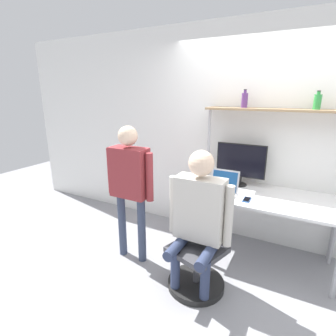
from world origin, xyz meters
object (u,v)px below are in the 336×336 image
Objects in this scene: monitor at (241,162)px; bottle_purple at (245,100)px; person_standing at (130,178)px; laptop at (223,188)px; office_chair at (199,261)px; cell_phone at (247,200)px; person_seated at (198,212)px; bottle_green at (317,102)px.

bottle_purple is (-0.01, 0.02, 0.73)m from monitor.
laptop is at bearing 30.79° from person_standing.
person_standing is at bearing 175.30° from office_chair.
cell_phone is 0.11× the size of person_seated.
monitor is 0.42× the size of person_seated.
person_standing is 2.09m from bottle_green.
person_standing is (-0.85, 0.11, 0.16)m from person_seated.
bottle_green reaches higher than office_chair.
monitor is 1.06m from person_seated.
bottle_green is at bearing 26.93° from laptop.
person_seated is at bearing -93.65° from laptop.
bottle_green is at bearing -0.00° from bottle_purple.
person_standing is 1.57m from bottle_purple.
cell_phone is at bearing -11.35° from laptop.
cell_phone is (0.28, -0.06, -0.07)m from laptop.
monitor is 3.13× the size of bottle_green.
bottle_purple is at bearing 113.77° from cell_phone.
bottle_green is at bearing 50.52° from office_chair.
bottle_purple reaches higher than bottle_green.
laptop is 0.20× the size of person_standing.
office_chair is at bearing -129.48° from bottle_green.
monitor reaches higher than laptop.
person_standing is at bearing -157.90° from cell_phone.
laptop is 1.03m from bottle_purple.
office_chair is 0.58× the size of person_standing.
person_standing is at bearing -149.21° from laptop.
bottle_purple reaches higher than cell_phone.
laptop is at bearing 168.65° from cell_phone.
monitor reaches higher than office_chair.
bottle_purple is (-0.20, 0.46, 1.01)m from cell_phone.
laptop is 0.83m from office_chair.
cell_phone is at bearing 61.37° from person_seated.
bottle_green is (0.84, 1.04, 0.97)m from person_seated.
monitor is at bearing 43.16° from person_standing.
cell_phone is 0.80× the size of bottle_green.
office_chair is (-0.03, -0.60, -0.58)m from laptop.
laptop is 1.04m from person_standing.
monitor reaches higher than cell_phone.
bottle_green is (1.69, 0.93, 0.80)m from person_standing.
laptop is at bearing -153.07° from bottle_green.
cell_phone is 1.13m from bottle_purple.
person_seated reaches higher than laptop.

